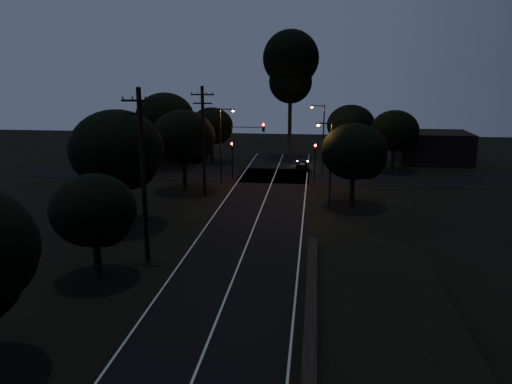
# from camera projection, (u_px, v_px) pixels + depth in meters

# --- Properties ---
(road_surface) EXTENTS (60.00, 70.00, 0.03)m
(road_surface) POSITION_uv_depth(u_px,v_px,m) (265.00, 199.00, 47.19)
(road_surface) COLOR black
(road_surface) RESTS_ON ground
(retaining_wall) EXTENTS (6.93, 26.00, 1.60)m
(retaining_wall) POSITION_uv_depth(u_px,v_px,m) (391.00, 377.00, 19.06)
(retaining_wall) COLOR black
(retaining_wall) RESTS_ON ground
(utility_pole_mid) EXTENTS (2.20, 0.30, 11.00)m
(utility_pole_mid) POSITION_uv_depth(u_px,v_px,m) (143.00, 173.00, 30.97)
(utility_pole_mid) COLOR black
(utility_pole_mid) RESTS_ON ground
(utility_pole_far) EXTENTS (2.20, 0.30, 10.50)m
(utility_pole_far) POSITION_uv_depth(u_px,v_px,m) (203.00, 140.00, 47.41)
(utility_pole_far) COLOR black
(utility_pole_far) RESTS_ON ground
(tree_left_b) EXTENTS (4.93, 4.93, 6.26)m
(tree_left_b) POSITION_uv_depth(u_px,v_px,m) (96.00, 212.00, 28.60)
(tree_left_b) COLOR black
(tree_left_b) RESTS_ON ground
(tree_left_c) EXTENTS (7.20, 7.20, 9.09)m
(tree_left_c) POSITION_uv_depth(u_px,v_px,m) (120.00, 152.00, 38.03)
(tree_left_c) COLOR black
(tree_left_c) RESTS_ON ground
(tree_left_d) EXTENTS (6.40, 6.40, 8.12)m
(tree_left_d) POSITION_uv_depth(u_px,v_px,m) (185.00, 139.00, 49.53)
(tree_left_d) COLOR black
(tree_left_d) RESTS_ON ground
(tree_far_nw) EXTENTS (5.65, 5.65, 7.16)m
(tree_far_nw) POSITION_uv_depth(u_px,v_px,m) (213.00, 127.00, 65.17)
(tree_far_nw) COLOR black
(tree_far_nw) RESTS_ON ground
(tree_far_w) EXTENTS (7.23, 7.23, 9.22)m
(tree_far_w) POSITION_uv_depth(u_px,v_px,m) (167.00, 119.00, 61.53)
(tree_far_w) COLOR black
(tree_far_w) RESTS_ON ground
(tree_far_ne) EXTENTS (6.05, 6.05, 7.66)m
(tree_far_ne) POSITION_uv_depth(u_px,v_px,m) (353.00, 126.00, 63.01)
(tree_far_ne) COLOR black
(tree_far_ne) RESTS_ON ground
(tree_far_e) EXTENTS (5.73, 5.73, 7.27)m
(tree_far_e) POSITION_uv_depth(u_px,v_px,m) (396.00, 132.00, 59.61)
(tree_far_e) COLOR black
(tree_far_e) RESTS_ON ground
(tree_right_a) EXTENTS (5.86, 5.86, 7.44)m
(tree_right_a) POSITION_uv_depth(u_px,v_px,m) (356.00, 153.00, 43.89)
(tree_right_a) COLOR black
(tree_right_a) RESTS_ON ground
(tall_pine) EXTENTS (7.56, 7.56, 17.18)m
(tall_pine) POSITION_uv_depth(u_px,v_px,m) (291.00, 66.00, 67.10)
(tall_pine) COLOR black
(tall_pine) RESTS_ON ground
(building_left) EXTENTS (10.00, 8.00, 4.40)m
(building_left) POSITION_uv_depth(u_px,v_px,m) (137.00, 142.00, 69.09)
(building_left) COLOR black
(building_left) RESTS_ON ground
(building_right) EXTENTS (9.00, 7.00, 4.00)m
(building_right) POSITION_uv_depth(u_px,v_px,m) (433.00, 147.00, 65.49)
(building_right) COLOR black
(building_right) RESTS_ON ground
(signal_left) EXTENTS (0.28, 0.35, 4.10)m
(signal_left) POSITION_uv_depth(u_px,v_px,m) (232.00, 154.00, 55.58)
(signal_left) COLOR black
(signal_left) RESTS_ON ground
(signal_right) EXTENTS (0.28, 0.35, 4.10)m
(signal_right) POSITION_uv_depth(u_px,v_px,m) (315.00, 155.00, 54.52)
(signal_right) COLOR black
(signal_right) RESTS_ON ground
(signal_mast) EXTENTS (3.70, 0.35, 6.25)m
(signal_mast) POSITION_uv_depth(u_px,v_px,m) (247.00, 140.00, 55.03)
(signal_mast) COLOR black
(signal_mast) RESTS_ON ground
(streetlight_a) EXTENTS (1.66, 0.26, 8.00)m
(streetlight_a) POSITION_uv_depth(u_px,v_px,m) (222.00, 140.00, 53.32)
(streetlight_a) COLOR black
(streetlight_a) RESTS_ON ground
(streetlight_b) EXTENTS (1.66, 0.26, 8.00)m
(streetlight_b) POSITION_uv_depth(u_px,v_px,m) (322.00, 134.00, 57.87)
(streetlight_b) COLOR black
(streetlight_b) RESTS_ON ground
(streetlight_c) EXTENTS (1.46, 0.26, 7.50)m
(streetlight_c) POSITION_uv_depth(u_px,v_px,m) (329.00, 158.00, 44.39)
(streetlight_c) COLOR black
(streetlight_c) RESTS_ON ground
(car) EXTENTS (1.58, 3.91, 1.33)m
(car) POSITION_uv_depth(u_px,v_px,m) (302.00, 164.00, 61.02)
(car) COLOR black
(car) RESTS_ON ground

